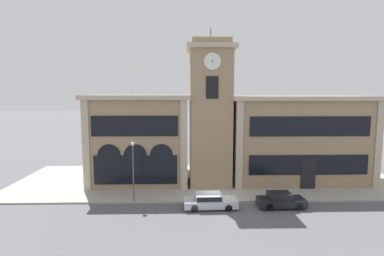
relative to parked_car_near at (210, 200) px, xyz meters
The scene contains 8 objects.
ground_plane 1.50m from the parked_car_near, 65.18° to the left, with size 300.00×300.00×0.00m, color #56565B.
sidewalk_kerb 8.18m from the parked_car_near, 86.05° to the left, with size 42.89×13.84×0.15m.
clock_tower 9.87m from the parked_car_near, 85.30° to the left, with size 5.02×5.02×16.62m.
town_hall_left_wing 12.13m from the parked_car_near, 128.93° to the left, with size 11.20×9.05×9.74m.
town_hall_right_wing 14.36m from the parked_car_near, 40.11° to the left, with size 15.68×9.05×9.63m.
parked_car_near is the anchor object (origin of this frame).
parked_car_mid 6.19m from the parked_car_near, ahead, with size 4.09×1.86×1.33m.
street_lamp 7.65m from the parked_car_near, 167.22° to the left, with size 0.36×0.36×5.44m.
Camera 1 is at (-2.70, -26.23, 9.88)m, focal length 28.00 mm.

